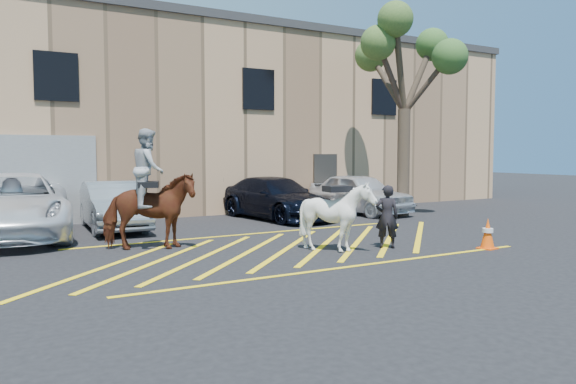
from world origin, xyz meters
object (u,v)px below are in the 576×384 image
tree (405,55)px  car_blue_suv (276,198)px  car_white_pickup (11,206)px  saddled_white (337,216)px  mounted_bay (149,201)px  traffic_cone (488,233)px  car_silver_sedan (113,206)px  handler (387,217)px  car_white_suv (359,193)px

tree → car_blue_suv: bearing=161.0°
car_white_pickup → saddled_white: (6.28, -5.97, -0.04)m
mounted_bay → tree: tree is taller
traffic_cone → car_silver_sedan: bearing=131.1°
mounted_bay → car_white_pickup: bearing=126.6°
car_blue_suv → handler: bearing=-101.3°
saddled_white → car_white_suv: bearing=48.8°
car_white_suv → handler: size_ratio=2.92×
car_white_pickup → tree: tree is taller
traffic_cone → mounted_bay: bearing=150.5°
car_white_pickup → traffic_cone: 12.15m
mounted_bay → car_blue_suv: bearing=34.6°
saddled_white → traffic_cone: bearing=-24.6°
handler → tree: size_ratio=0.21×
car_white_pickup → car_silver_sedan: size_ratio=1.44×
traffic_cone → saddled_white: bearing=155.4°
car_blue_suv → mounted_bay: size_ratio=1.73×
handler → car_blue_suv: bearing=-60.2°
car_white_pickup → car_white_suv: (11.64, 0.14, -0.11)m
car_white_suv → tree: (0.89, -1.37, 4.94)m
mounted_bay → traffic_cone: size_ratio=3.87×
mounted_bay → traffic_cone: (6.93, -3.93, -0.77)m
car_white_suv → tree: size_ratio=0.60×
handler → car_white_suv: bearing=-87.7°
car_white_suv → car_blue_suv: bearing=171.9°
car_blue_suv → handler: size_ratio=3.24×
saddled_white → tree: (6.24, 4.74, 4.87)m
mounted_bay → traffic_cone: mounted_bay is taller
car_silver_sedan → mounted_bay: mounted_bay is taller
car_white_pickup → car_silver_sedan: bearing=14.7°
car_white_pickup → car_white_suv: size_ratio=1.41×
car_white_pickup → saddled_white: car_white_pickup is taller
handler → saddled_white: (-1.30, 0.22, 0.07)m
car_silver_sedan → mounted_bay: size_ratio=1.52×
car_silver_sedan → traffic_cone: (6.83, -7.84, -0.34)m
saddled_white → traffic_cone: saddled_white is taller
handler → saddled_white: bearing=25.5°
mounted_bay → saddled_white: 4.39m
car_blue_suv → tree: tree is taller
car_white_pickup → tree: bearing=1.5°
car_white_pickup → traffic_cone: (9.56, -7.48, -0.50)m
car_silver_sedan → saddled_white: bearing=-56.8°
car_blue_suv → handler: (-0.58, -6.45, 0.04)m
car_silver_sedan → saddled_white: 7.27m
car_silver_sedan → traffic_cone: bearing=-45.0°
car_blue_suv → saddled_white: 6.52m
car_white_suv → car_silver_sedan: bearing=172.5°
handler → mounted_bay: size_ratio=0.53×
car_silver_sedan → handler: size_ratio=2.86×
saddled_white → tree: size_ratio=0.23×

